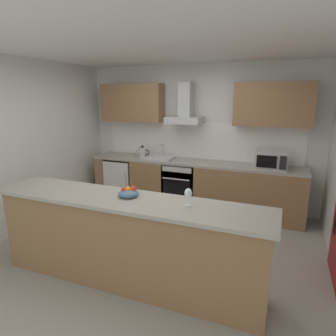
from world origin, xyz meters
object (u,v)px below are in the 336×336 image
object	(u,v)px
refrigerator	(123,179)
kettle	(142,152)
sink	(160,157)
wine_glass	(188,194)
microwave	(271,160)
range_hood	(185,111)
oven	(182,184)
fruit_bowl	(128,193)

from	to	relation	value
refrigerator	kettle	world-z (taller)	kettle
kettle	sink	bearing A→B (deg)	7.30
wine_glass	microwave	bearing A→B (deg)	74.04
microwave	sink	size ratio (longest dim) A/B	1.00
refrigerator	range_hood	size ratio (longest dim) A/B	1.18
range_hood	oven	bearing A→B (deg)	-90.00
refrigerator	range_hood	xyz separation A→B (m)	(1.24, 0.13, 1.36)
range_hood	wine_glass	world-z (taller)	range_hood
oven	wine_glass	xyz separation A→B (m)	(0.87, -2.32, 0.66)
kettle	fruit_bowl	world-z (taller)	kettle
oven	kettle	size ratio (longest dim) A/B	2.77
sink	wine_glass	xyz separation A→B (m)	(1.30, -2.33, 0.19)
refrigerator	microwave	world-z (taller)	microwave
sink	microwave	bearing A→B (deg)	-1.14
microwave	sink	xyz separation A→B (m)	(-1.96, 0.04, -0.12)
refrigerator	sink	xyz separation A→B (m)	(0.80, 0.01, 0.50)
refrigerator	fruit_bowl	size ratio (longest dim) A/B	3.86
range_hood	fruit_bowl	bearing A→B (deg)	-85.51
wine_glass	fruit_bowl	bearing A→B (deg)	178.42
refrigerator	range_hood	bearing A→B (deg)	6.11
sink	wine_glass	size ratio (longest dim) A/B	2.81
fruit_bowl	range_hood	bearing A→B (deg)	94.49
kettle	range_hood	xyz separation A→B (m)	(0.78, 0.16, 0.78)
oven	sink	distance (m)	0.64
microwave	wine_glass	size ratio (longest dim) A/B	2.81
microwave	range_hood	distance (m)	1.70
sink	refrigerator	bearing A→B (deg)	-179.02
microwave	wine_glass	distance (m)	2.38
kettle	wine_glass	size ratio (longest dim) A/B	1.62
oven	kettle	world-z (taller)	kettle
range_hood	sink	bearing A→B (deg)	-164.66
range_hood	microwave	bearing A→B (deg)	-5.90
refrigerator	sink	world-z (taller)	sink
refrigerator	wine_glass	bearing A→B (deg)	-47.70
kettle	fruit_bowl	size ratio (longest dim) A/B	1.31
range_hood	wine_glass	xyz separation A→B (m)	(0.87, -2.45, -0.67)
oven	range_hood	bearing A→B (deg)	90.00
refrigerator	oven	bearing A→B (deg)	0.13
oven	sink	bearing A→B (deg)	178.54
oven	fruit_bowl	size ratio (longest dim) A/B	3.64
wine_glass	fruit_bowl	size ratio (longest dim) A/B	0.81
microwave	range_hood	size ratio (longest dim) A/B	0.69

